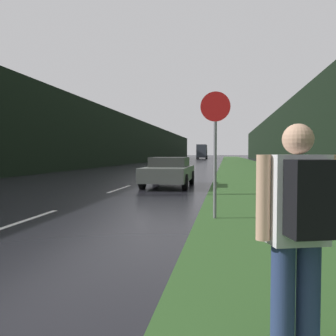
% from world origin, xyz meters
% --- Properties ---
extents(grass_verge, '(6.00, 240.00, 0.02)m').
position_xyz_m(grass_verge, '(6.57, 40.00, 0.01)').
color(grass_verge, '#2D5123').
rests_on(grass_verge, ground_plane).
extents(lane_stripe_b, '(0.12, 3.00, 0.01)m').
position_xyz_m(lane_stripe_b, '(0.00, 7.33, 0.00)').
color(lane_stripe_b, silver).
rests_on(lane_stripe_b, ground_plane).
extents(lane_stripe_c, '(0.12, 3.00, 0.01)m').
position_xyz_m(lane_stripe_c, '(0.00, 14.33, 0.00)').
color(lane_stripe_c, silver).
rests_on(lane_stripe_c, ground_plane).
extents(lane_stripe_d, '(0.12, 3.00, 0.01)m').
position_xyz_m(lane_stripe_d, '(0.00, 21.33, 0.00)').
color(lane_stripe_d, silver).
rests_on(lane_stripe_d, ground_plane).
extents(lane_stripe_e, '(0.12, 3.00, 0.01)m').
position_xyz_m(lane_stripe_e, '(0.00, 28.33, 0.00)').
color(lane_stripe_e, silver).
rests_on(lane_stripe_e, ground_plane).
extents(lane_stripe_f, '(0.12, 3.00, 0.01)m').
position_xyz_m(lane_stripe_f, '(0.00, 35.33, 0.00)').
color(lane_stripe_f, silver).
rests_on(lane_stripe_f, ground_plane).
extents(treeline_far_side, '(2.00, 140.00, 6.47)m').
position_xyz_m(treeline_far_side, '(-9.57, 50.00, 3.23)').
color(treeline_far_side, black).
rests_on(treeline_far_side, ground_plane).
extents(treeline_near_side, '(2.00, 140.00, 7.82)m').
position_xyz_m(treeline_near_side, '(12.57, 50.00, 3.91)').
color(treeline_near_side, black).
rests_on(treeline_near_side, ground_plane).
extents(stop_sign, '(0.64, 0.07, 2.75)m').
position_xyz_m(stop_sign, '(3.97, 8.31, 1.67)').
color(stop_sign, slate).
rests_on(stop_sign, ground_plane).
extents(hitchhiker_with_backpack, '(0.54, 0.48, 1.62)m').
position_xyz_m(hitchhiker_with_backpack, '(4.67, 3.00, 0.93)').
color(hitchhiker_with_backpack, navy).
rests_on(hitchhiker_with_backpack, ground_plane).
extents(car_passing_near, '(1.91, 4.39, 1.26)m').
position_xyz_m(car_passing_near, '(1.79, 15.71, 0.65)').
color(car_passing_near, '#4C514C').
rests_on(car_passing_near, ground_plane).
extents(delivery_truck, '(2.56, 7.87, 3.67)m').
position_xyz_m(delivery_truck, '(-1.79, 92.64, 1.92)').
color(delivery_truck, black).
rests_on(delivery_truck, ground_plane).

